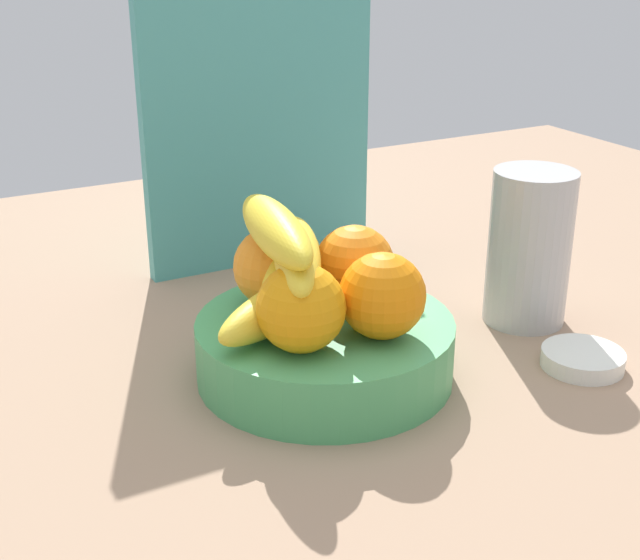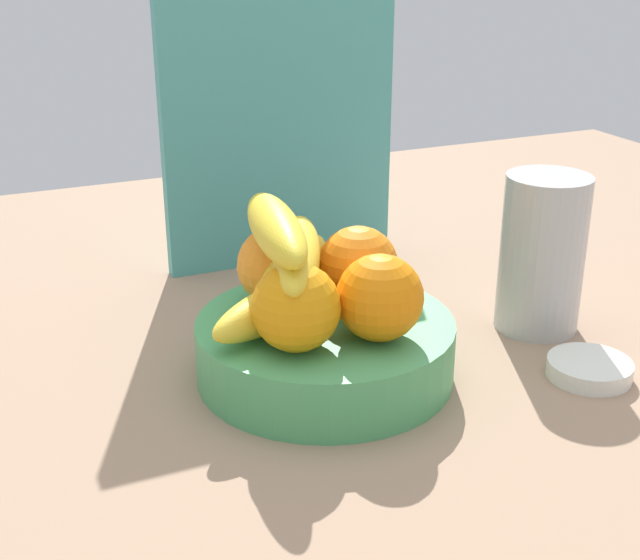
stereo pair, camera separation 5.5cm
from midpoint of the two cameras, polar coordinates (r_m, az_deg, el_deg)
The scene contains 10 objects.
ground_plane at distance 81.31cm, azimuth -1.93°, elevation -6.93°, with size 180.00×140.00×3.00cm, color #9C7C63.
fruit_bowl at distance 78.43cm, azimuth -2.01°, elevation -4.59°, with size 23.14×23.14×5.49cm, color #48A05F.
orange_front_left at distance 73.14cm, azimuth 1.95°, elevation -1.07°, with size 7.43×7.43×7.43cm, color orange.
orange_front_right at distance 79.58cm, azimuth 0.29°, elevation 0.94°, with size 7.43×7.43×7.43cm, color orange.
orange_center at distance 79.53cm, azimuth -5.02°, elevation 0.84°, with size 7.43×7.43×7.43cm, color orange.
orange_back_left at distance 70.94cm, azimuth -3.47°, elevation -1.88°, with size 7.43×7.43×7.43cm, color orange.
banana_bunch at distance 75.45cm, azimuth -4.29°, elevation 0.94°, with size 16.91×17.82×10.60cm.
cutting_board at distance 101.85cm, azimuth -5.55°, elevation 10.81°, with size 28.00×1.80×36.00cm, color teal.
thermos_tumbler at distance 89.72cm, azimuth 11.67°, elevation 2.13°, with size 8.32×8.32×15.86cm, color #B6B6B7.
jar_lid at distance 83.74cm, azimuth 15.00°, elevation -5.04°, with size 7.62×7.62×1.61cm, color white.
Camera 1 is at (-33.57, -62.46, 38.39)cm, focal length 48.98 mm.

